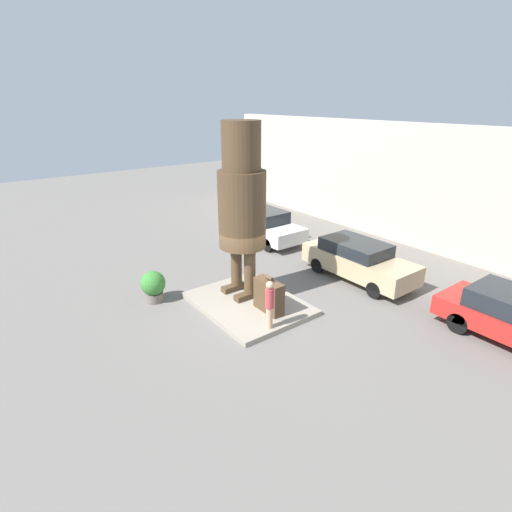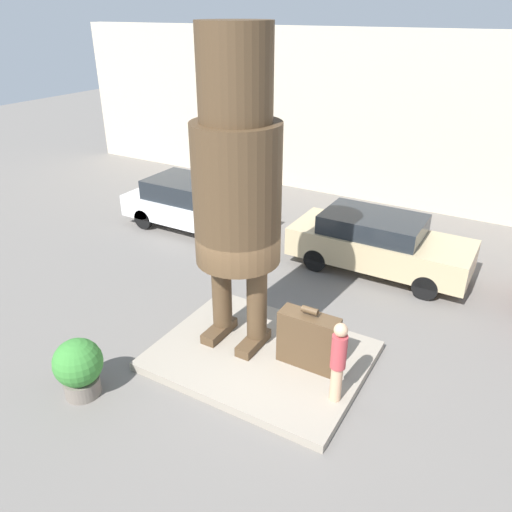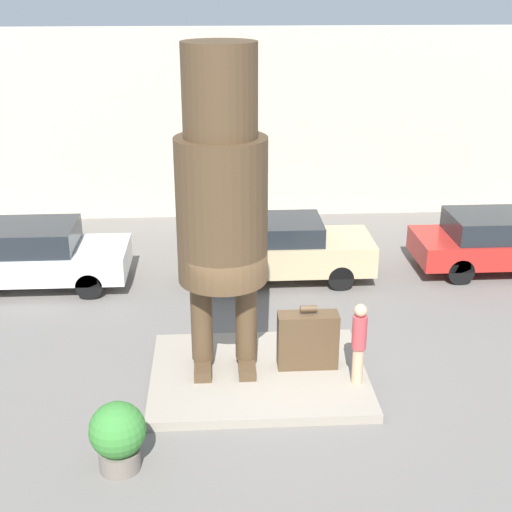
{
  "view_description": "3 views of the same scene",
  "coord_description": "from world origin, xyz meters",
  "views": [
    {
      "loc": [
        9.93,
        -7.12,
        6.7
      ],
      "look_at": [
        0.3,
        0.1,
        1.92
      ],
      "focal_mm": 28.0,
      "sensor_mm": 36.0,
      "label": 1
    },
    {
      "loc": [
        3.91,
        -6.89,
        6.26
      ],
      "look_at": [
        -0.24,
        0.23,
        2.13
      ],
      "focal_mm": 35.0,
      "sensor_mm": 36.0,
      "label": 2
    },
    {
      "loc": [
        -0.75,
        -11.55,
        7.04
      ],
      "look_at": [
        -0.05,
        0.03,
        2.47
      ],
      "focal_mm": 50.0,
      "sensor_mm": 36.0,
      "label": 3
    }
  ],
  "objects": [
    {
      "name": "ground_plane",
      "position": [
        0.0,
        0.0,
        0.0
      ],
      "size": [
        60.0,
        60.0,
        0.0
      ],
      "primitive_type": "plane",
      "color": "slate"
    },
    {
      "name": "pedestal",
      "position": [
        0.0,
        0.0,
        0.09
      ],
      "size": [
        4.0,
        3.12,
        0.17
      ],
      "color": "gray",
      "rests_on": "ground_plane"
    },
    {
      "name": "building_backdrop",
      "position": [
        0.0,
        10.09,
        2.84
      ],
      "size": [
        28.0,
        0.6,
        5.68
      ],
      "color": "beige",
      "rests_on": "ground_plane"
    },
    {
      "name": "statue_figure",
      "position": [
        -0.63,
        0.22,
        3.63
      ],
      "size": [
        1.6,
        1.6,
        5.91
      ],
      "color": "#4C3823",
      "rests_on": "pedestal"
    },
    {
      "name": "giant_suitcase",
      "position": [
        0.92,
        0.15,
        0.72
      ],
      "size": [
        1.13,
        0.41,
        1.25
      ],
      "color": "#4C3823",
      "rests_on": "pedestal"
    },
    {
      "name": "tourist",
      "position": [
        1.75,
        -0.48,
        1.02
      ],
      "size": [
        0.26,
        0.26,
        1.56
      ],
      "color": "tan",
      "rests_on": "pedestal"
    },
    {
      "name": "parked_car_white",
      "position": [
        -5.13,
        4.68,
        0.81
      ],
      "size": [
        4.35,
        1.9,
        1.54
      ],
      "color": "silver",
      "rests_on": "ground_plane"
    },
    {
      "name": "parked_car_tan",
      "position": [
        0.75,
        4.77,
        0.81
      ],
      "size": [
        4.58,
        1.79,
        1.53
      ],
      "color": "tan",
      "rests_on": "ground_plane"
    },
    {
      "name": "planter_pot",
      "position": [
        -2.29,
        -2.46,
        0.6
      ],
      "size": [
        0.87,
        0.87,
        1.13
      ],
      "color": "#70665B",
      "rests_on": "ground_plane"
    }
  ]
}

